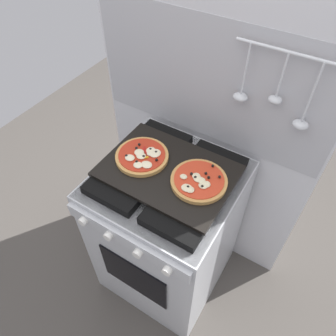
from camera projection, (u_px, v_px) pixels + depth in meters
name	position (u px, v px, depth m)	size (l,w,h in m)	color
ground_plane	(168.00, 268.00, 2.00)	(4.00, 4.00, 0.00)	#4C4742
kitchen_backsplash	(203.00, 145.00, 1.61)	(1.10, 0.09, 1.55)	silver
stove	(168.00, 230.00, 1.67)	(0.60, 0.64, 0.90)	#B7BABF
baking_tray	(168.00, 171.00, 1.33)	(0.54, 0.38, 0.02)	black
pizza_left	(143.00, 155.00, 1.36)	(0.23, 0.23, 0.03)	tan
pizza_right	(199.00, 181.00, 1.27)	(0.23, 0.23, 0.03)	#C18947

